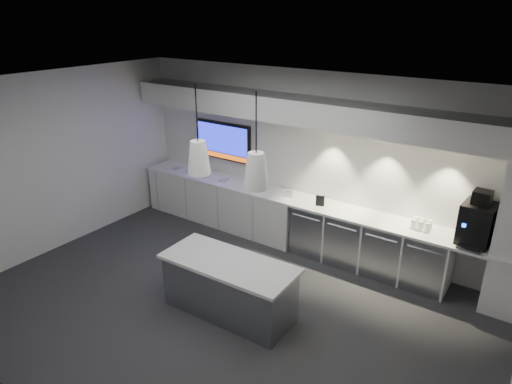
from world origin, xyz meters
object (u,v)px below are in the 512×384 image
Objects in this scene: island at (229,287)px; bin at (196,268)px; coffee_machine at (477,222)px; wall_tv at (223,141)px.

island is 0.94m from bin.
wall_tv is at bearing -179.11° from coffee_machine.
coffee_machine is at bearing 28.82° from bin.
bin is at bearing 159.91° from island.
coffee_machine is (3.45, 1.90, 0.98)m from bin.
coffee_machine is at bearing 38.98° from island.
bin is 0.60× the size of coffee_machine.
island is 2.47× the size of coffee_machine.
bin is at bearing -147.21° from coffee_machine.
coffee_machine is (2.58, 2.19, 0.82)m from island.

